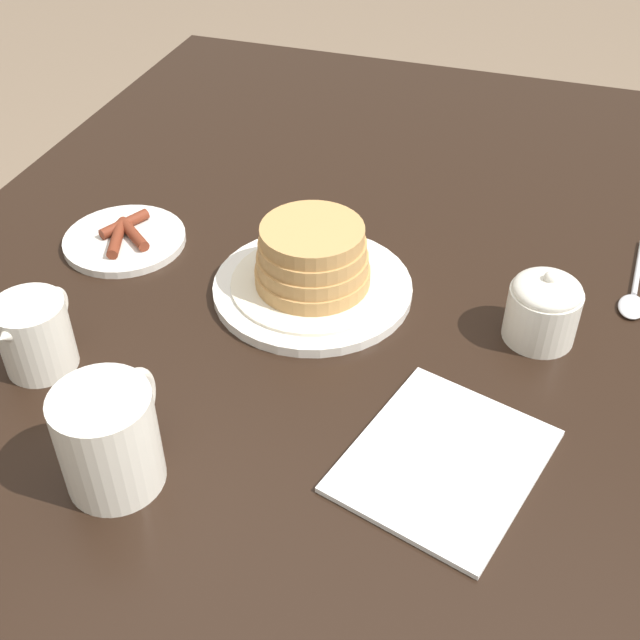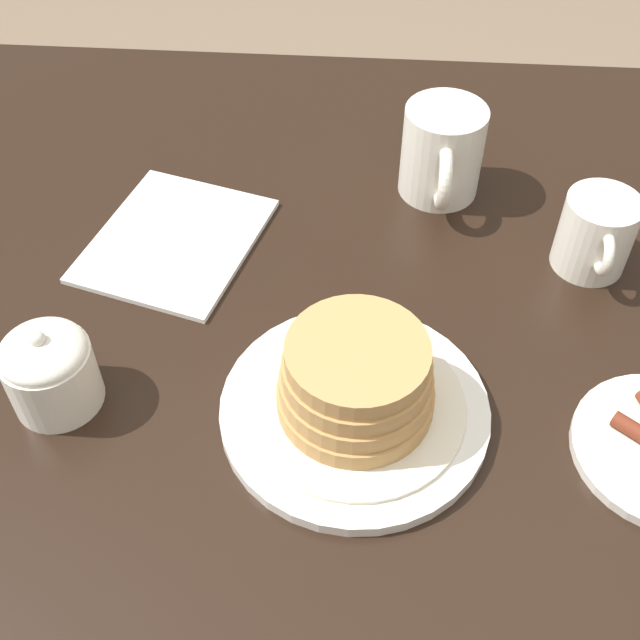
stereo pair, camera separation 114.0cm
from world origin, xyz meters
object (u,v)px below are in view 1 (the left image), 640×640
side_plate_bacon (125,239)px  sugar_bowl (544,307)px  coffee_mug (110,436)px  creamer_pitcher (34,334)px  napkin (444,461)px  pancake_plate (312,269)px  spoon (634,293)px

side_plate_bacon → sugar_bowl: sugar_bowl is taller
coffee_mug → sugar_bowl: 0.46m
creamer_pitcher → napkin: (0.00, -0.43, -0.04)m
pancake_plate → creamer_pitcher: (-0.21, 0.23, 0.01)m
coffee_mug → sugar_bowl: (0.32, -0.34, -0.01)m
side_plate_bacon → spoon: size_ratio=0.91×
pancake_plate → creamer_pitcher: 0.31m
coffee_mug → napkin: 0.30m
side_plate_bacon → spoon: bearing=-81.8°
pancake_plate → coffee_mug: size_ratio=1.88×
coffee_mug → creamer_pitcher: (0.11, 0.15, -0.01)m
napkin → spoon: 0.36m
pancake_plate → napkin: size_ratio=1.03×
creamer_pitcher → spoon: (0.32, -0.59, -0.04)m
creamer_pitcher → coffee_mug: bearing=-125.4°
pancake_plate → spoon: bearing=-72.9°
napkin → coffee_mug: bearing=111.0°
pancake_plate → creamer_pitcher: bearing=132.2°
side_plate_bacon → coffee_mug: bearing=-152.0°
pancake_plate → coffee_mug: coffee_mug is taller
side_plate_bacon → napkin: size_ratio=0.68×
pancake_plate → spoon: size_ratio=1.38×
pancake_plate → side_plate_bacon: (0.02, 0.26, -0.03)m
side_plate_bacon → coffee_mug: coffee_mug is taller
pancake_plate → napkin: 0.29m
sugar_bowl → napkin: (-0.21, 0.06, -0.04)m
coffee_mug → side_plate_bacon: bearing=28.0°
sugar_bowl → spoon: size_ratio=0.52×
pancake_plate → napkin: pancake_plate is taller
coffee_mug → creamer_pitcher: 0.18m
pancake_plate → sugar_bowl: size_ratio=2.68×
creamer_pitcher → sugar_bowl: creamer_pitcher is taller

